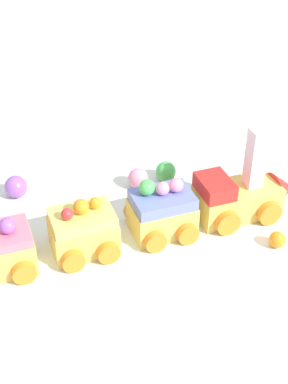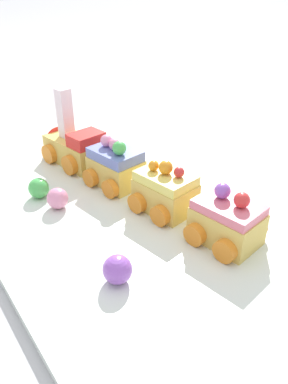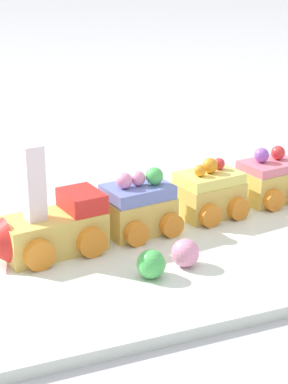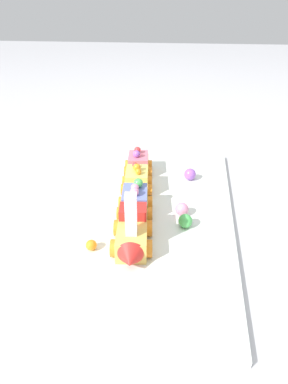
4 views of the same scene
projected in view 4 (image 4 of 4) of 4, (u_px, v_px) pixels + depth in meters
ground_plane at (153, 212)px, 0.69m from camera, size 10.00×10.00×0.00m
display_board at (153, 209)px, 0.68m from camera, size 0.66×0.35×0.01m
cake_train_locomotive at (132, 236)px, 0.55m from camera, size 0.14×0.09×0.12m
cake_car_blueberry at (135, 202)px, 0.65m from camera, size 0.08×0.08×0.08m
cake_car_lemon at (137, 181)px, 0.73m from camera, size 0.08×0.08×0.07m
cake_car_strawberry at (138, 164)px, 0.82m from camera, size 0.08×0.08×0.07m
gumball_orange at (91, 245)px, 0.55m from camera, size 0.02×0.02×0.02m
gumball_purple at (190, 174)px, 0.79m from camera, size 0.03×0.03×0.03m
gumball_pink at (182, 209)px, 0.65m from camera, size 0.03×0.03×0.03m
gumball_green at (185, 221)px, 0.61m from camera, size 0.03×0.03×0.03m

